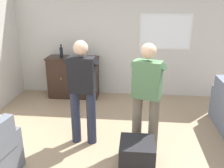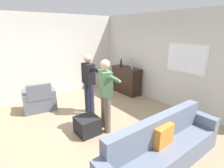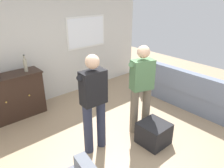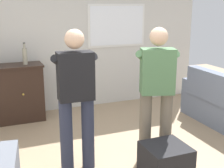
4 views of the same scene
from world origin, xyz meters
name	(u,v)px [view 4 (image 4 of 4)]	position (x,y,z in m)	size (l,w,h in m)	color
wall_back_with_window	(72,34)	(0.02, 2.66, 1.40)	(5.20, 0.15, 2.80)	beige
sideboard_cabinet	(7,94)	(-1.20, 2.30, 0.48)	(1.19, 0.49, 0.96)	black
bottle_wine_green	(25,56)	(-0.88, 2.28, 1.11)	(0.08, 0.08, 0.36)	gray
ottoman	(165,162)	(0.31, -0.21, 0.20)	(0.48, 0.48, 0.40)	black
person_standing_left	(76,94)	(-0.56, 0.37, 0.94)	(0.56, 0.49, 1.68)	#282D42
person_standing_right	(157,89)	(0.42, 0.24, 0.94)	(0.53, 0.52, 1.68)	#6B6051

